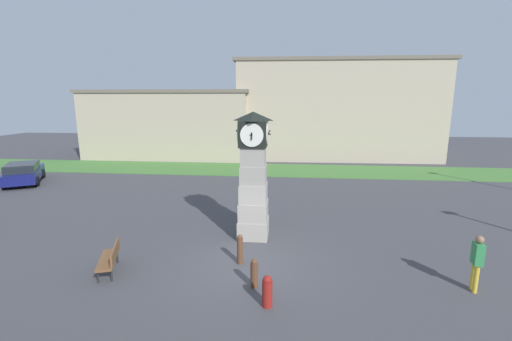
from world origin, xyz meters
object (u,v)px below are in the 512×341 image
(bollard_mid_row, at_px, (254,273))
(pedestrian_crossing_lot, at_px, (477,260))
(bollard_far_row, at_px, (240,249))
(car_silver_hatch, at_px, (23,173))
(bench, at_px, (110,257))
(bollard_near_tower, at_px, (267,291))
(clock_tower, at_px, (253,179))

(bollard_mid_row, height_order, pedestrian_crossing_lot, pedestrian_crossing_lot)
(bollard_far_row, height_order, pedestrian_crossing_lot, pedestrian_crossing_lot)
(bollard_mid_row, distance_m, car_silver_hatch, 20.69)
(bollard_far_row, distance_m, car_silver_hatch, 19.32)
(bollard_far_row, xyz_separation_m, bench, (-4.18, -1.05, -0.02))
(bollard_near_tower, bearing_deg, pedestrian_crossing_lot, 12.99)
(bollard_mid_row, relative_size, pedestrian_crossing_lot, 0.53)
(bollard_near_tower, height_order, bollard_far_row, bollard_far_row)
(clock_tower, relative_size, pedestrian_crossing_lot, 2.96)
(car_silver_hatch, bearing_deg, bench, -42.35)
(bench, distance_m, pedestrian_crossing_lot, 11.43)
(clock_tower, bearing_deg, car_silver_hatch, 155.22)
(bollard_mid_row, height_order, bollard_far_row, bollard_far_row)
(clock_tower, height_order, bollard_mid_row, clock_tower)
(car_silver_hatch, distance_m, bench, 16.60)
(bollard_mid_row, distance_m, bollard_far_row, 1.64)
(bollard_far_row, xyz_separation_m, car_silver_hatch, (-16.45, 10.13, 0.20))
(clock_tower, bearing_deg, bollard_near_tower, -79.45)
(bollard_far_row, relative_size, pedestrian_crossing_lot, 0.61)
(bollard_near_tower, distance_m, bollard_far_row, 2.70)
(clock_tower, xyz_separation_m, bench, (-4.39, -3.49, -1.98))
(bollard_mid_row, xyz_separation_m, bench, (-4.84, 0.45, 0.06))
(bollard_mid_row, relative_size, bench, 0.55)
(bollard_near_tower, distance_m, pedestrian_crossing_lot, 6.30)
(bollard_near_tower, bearing_deg, car_silver_hatch, 144.39)
(bollard_far_row, bearing_deg, pedestrian_crossing_lot, -8.21)
(bollard_far_row, relative_size, car_silver_hatch, 0.22)
(bollard_mid_row, bearing_deg, bench, 174.71)
(pedestrian_crossing_lot, bearing_deg, car_silver_hatch, 154.74)
(pedestrian_crossing_lot, bearing_deg, bollard_near_tower, -167.01)
(bollard_mid_row, bearing_deg, clock_tower, 96.47)
(bollard_near_tower, xyz_separation_m, bollard_mid_row, (-0.46, 0.96, 0.00))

